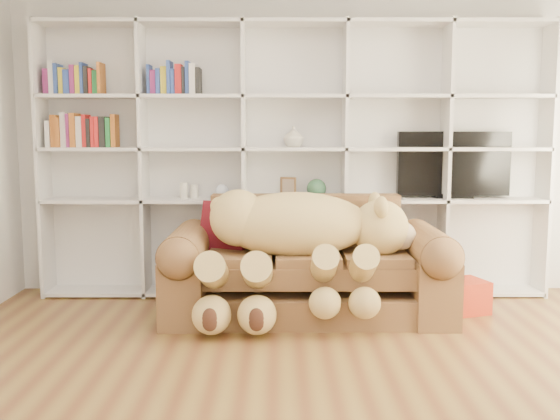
{
  "coord_description": "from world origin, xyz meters",
  "views": [
    {
      "loc": [
        -0.14,
        -3.17,
        1.45
      ],
      "look_at": [
        -0.13,
        1.63,
        0.84
      ],
      "focal_mm": 40.0,
      "sensor_mm": 36.0,
      "label": 1
    }
  ],
  "objects_px": {
    "sofa": "(307,271)",
    "teddy_bear": "(297,238)",
    "tv": "(453,165)",
    "gift_box": "(464,296)"
  },
  "relations": [
    {
      "from": "sofa",
      "to": "teddy_bear",
      "type": "relative_size",
      "value": 1.31
    },
    {
      "from": "teddy_bear",
      "to": "tv",
      "type": "bearing_deg",
      "value": 34.13
    },
    {
      "from": "sofa",
      "to": "gift_box",
      "type": "bearing_deg",
      "value": 2.39
    },
    {
      "from": "sofa",
      "to": "gift_box",
      "type": "height_order",
      "value": "sofa"
    },
    {
      "from": "teddy_bear",
      "to": "tv",
      "type": "distance_m",
      "value": 1.73
    },
    {
      "from": "sofa",
      "to": "tv",
      "type": "height_order",
      "value": "tv"
    },
    {
      "from": "gift_box",
      "to": "sofa",
      "type": "bearing_deg",
      "value": -177.61
    },
    {
      "from": "teddy_bear",
      "to": "tv",
      "type": "relative_size",
      "value": 1.7
    },
    {
      "from": "teddy_bear",
      "to": "sofa",
      "type": "bearing_deg",
      "value": 67.26
    },
    {
      "from": "gift_box",
      "to": "teddy_bear",
      "type": "bearing_deg",
      "value": -170.02
    }
  ]
}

